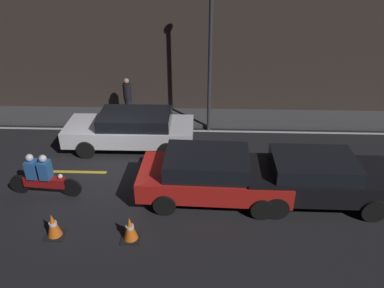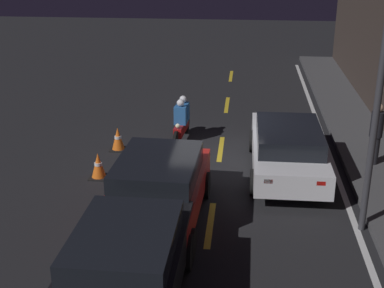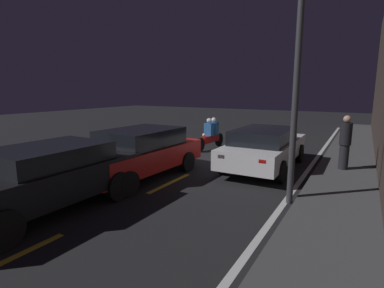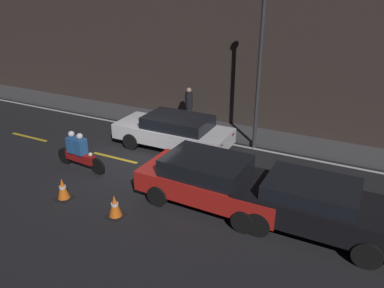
{
  "view_description": "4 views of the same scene",
  "coord_description": "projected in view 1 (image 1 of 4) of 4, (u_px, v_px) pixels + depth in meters",
  "views": [
    {
      "loc": [
        3.17,
        -10.24,
        6.76
      ],
      "look_at": [
        2.81,
        0.31,
        0.95
      ],
      "focal_mm": 35.0,
      "sensor_mm": 36.0,
      "label": 1
    },
    {
      "loc": [
        13.71,
        0.64,
        5.82
      ],
      "look_at": [
        1.81,
        -0.57,
        1.21
      ],
      "focal_mm": 50.0,
      "sensor_mm": 36.0,
      "label": 2
    },
    {
      "loc": [
        10.19,
        4.56,
        2.59
      ],
      "look_at": [
        2.92,
        0.39,
        1.06
      ],
      "focal_mm": 28.0,
      "sensor_mm": 36.0,
      "label": 3
    },
    {
      "loc": [
        7.26,
        -10.01,
        6.12
      ],
      "look_at": [
        2.32,
        -0.16,
        1.28
      ],
      "focal_mm": 35.0,
      "sensor_mm": 36.0,
      "label": 4
    }
  ],
  "objects": [
    {
      "name": "motorcycle",
      "position": [
        41.0,
        176.0,
        10.98
      ],
      "size": [
        2.21,
        0.41,
        1.37
      ],
      "rotation": [
        0.0,
        0.0,
        -0.08
      ],
      "color": "black",
      "rests_on": "ground"
    },
    {
      "name": "raised_curb",
      "position": [
        130.0,
        117.0,
        15.98
      ],
      "size": [
        28.0,
        1.66,
        0.15
      ],
      "color": "#424244",
      "rests_on": "ground"
    },
    {
      "name": "traffic_cone_near",
      "position": [
        53.0,
        225.0,
        9.55
      ],
      "size": [
        0.48,
        0.48,
        0.69
      ],
      "color": "black",
      "rests_on": "ground"
    },
    {
      "name": "lane_solid_kerb",
      "position": [
        125.0,
        130.0,
        15.07
      ],
      "size": [
        25.2,
        0.14,
        0.01
      ],
      "color": "silver",
      "rests_on": "ground"
    },
    {
      "name": "street_lamp",
      "position": [
        210.0,
        50.0,
        13.5
      ],
      "size": [
        0.28,
        0.28,
        5.76
      ],
      "color": "#333338",
      "rests_on": "ground"
    },
    {
      "name": "building_front",
      "position": [
        127.0,
        33.0,
        15.23
      ],
      "size": [
        28.0,
        0.3,
        6.81
      ],
      "color": "#382D28",
      "rests_on": "ground"
    },
    {
      "name": "lane_dash_c",
      "position": [
        77.0,
        172.0,
        12.35
      ],
      "size": [
        2.0,
        0.14,
        0.01
      ],
      "color": "gold",
      "rests_on": "ground"
    },
    {
      "name": "traffic_cone_mid",
      "position": [
        130.0,
        229.0,
        9.45
      ],
      "size": [
        0.48,
        0.48,
        0.68
      ],
      "color": "black",
      "rests_on": "ground"
    },
    {
      "name": "lane_dash_e",
      "position": [
        352.0,
        177.0,
        12.08
      ],
      "size": [
        2.0,
        0.14,
        0.01
      ],
      "color": "gold",
      "rests_on": "ground"
    },
    {
      "name": "pedestrian",
      "position": [
        128.0,
        97.0,
        15.46
      ],
      "size": [
        0.34,
        0.34,
        1.67
      ],
      "color": "black",
      "rests_on": "raised_curb"
    },
    {
      "name": "van_black",
      "position": [
        317.0,
        177.0,
        10.69
      ],
      "size": [
        4.22,
        2.0,
        1.41
      ],
      "rotation": [
        0.0,
        0.0,
        -0.01
      ],
      "color": "black",
      "rests_on": "ground"
    },
    {
      "name": "lane_dash_d",
      "position": [
        213.0,
        174.0,
        12.21
      ],
      "size": [
        2.0,
        0.14,
        0.01
      ],
      "color": "gold",
      "rests_on": "ground"
    },
    {
      "name": "ground_plane",
      "position": [
        107.0,
        172.0,
        12.32
      ],
      "size": [
        56.0,
        56.0,
        0.0
      ],
      "primitive_type": "plane",
      "color": "black"
    },
    {
      "name": "sedan_white",
      "position": [
        131.0,
        128.0,
        13.53
      ],
      "size": [
        4.59,
        1.95,
        1.34
      ],
      "rotation": [
        0.0,
        0.0,
        3.15
      ],
      "color": "silver",
      "rests_on": "ground"
    },
    {
      "name": "taxi_red",
      "position": [
        212.0,
        175.0,
        10.83
      ],
      "size": [
        4.37,
        2.13,
        1.43
      ],
      "rotation": [
        0.0,
        0.0,
        -0.03
      ],
      "color": "red",
      "rests_on": "ground"
    }
  ]
}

